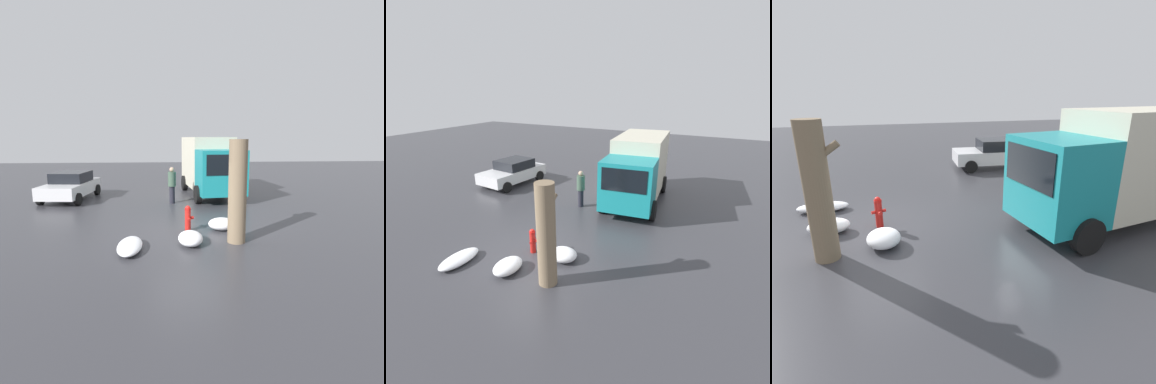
# 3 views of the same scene
# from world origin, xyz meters

# --- Properties ---
(ground_plane) EXTENTS (60.00, 60.00, 0.00)m
(ground_plane) POSITION_xyz_m (0.00, 0.00, 0.00)
(ground_plane) COLOR #38383D
(fire_hydrant) EXTENTS (0.42, 0.32, 0.90)m
(fire_hydrant) POSITION_xyz_m (0.00, -0.00, 0.47)
(fire_hydrant) COLOR red
(fire_hydrant) RESTS_ON ground_plane
(tree_trunk) EXTENTS (0.85, 0.56, 3.16)m
(tree_trunk) POSITION_xyz_m (-1.21, -1.43, 1.59)
(tree_trunk) COLOR #7F6B51
(tree_trunk) RESTS_ON ground_plane
(delivery_truck) EXTENTS (6.18, 3.05, 3.23)m
(delivery_truck) POSITION_xyz_m (6.63, -1.64, 1.73)
(delivery_truck) COLOR teal
(delivery_truck) RESTS_ON ground_plane
(pedestrian) EXTENTS (0.39, 0.39, 1.79)m
(pedestrian) POSITION_xyz_m (4.57, 0.49, 0.98)
(pedestrian) COLOR #23232D
(pedestrian) RESTS_ON ground_plane
(parked_car) EXTENTS (4.14, 2.37, 1.44)m
(parked_car) POSITION_xyz_m (5.91, 5.75, 0.74)
(parked_car) COLOR silver
(parked_car) RESTS_ON ground_plane
(snow_pile_by_hydrant) EXTENTS (1.56, 0.70, 0.28)m
(snow_pile_by_hydrant) POSITION_xyz_m (-1.71, 1.78, 0.14)
(snow_pile_by_hydrant) COLOR white
(snow_pile_by_hydrant) RESTS_ON ground_plane
(snow_pile_curbside) EXTENTS (0.83, 0.95, 0.42)m
(snow_pile_curbside) POSITION_xyz_m (0.06, -1.20, 0.21)
(snow_pile_curbside) COLOR white
(snow_pile_curbside) RESTS_ON ground_plane
(snow_pile_by_tree) EXTENTS (1.10, 0.75, 0.39)m
(snow_pile_by_tree) POSITION_xyz_m (-1.33, 0.01, 0.19)
(snow_pile_by_tree) COLOR white
(snow_pile_by_tree) RESTS_ON ground_plane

